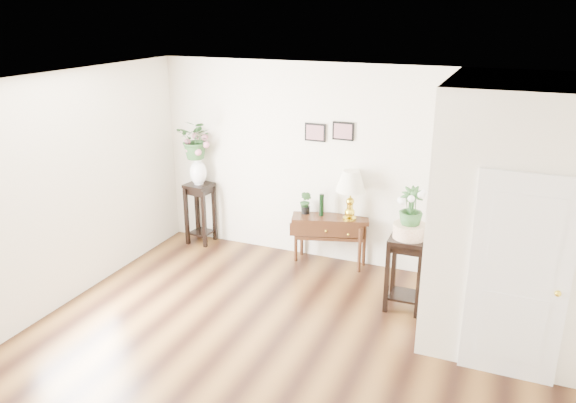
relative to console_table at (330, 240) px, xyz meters
The scene contains 19 objects.
floor 2.62m from the console_table, 82.31° to the right, with size 6.00×5.50×0.02m, color brown.
ceiling 3.56m from the console_table, 82.31° to the right, with size 6.00×5.50×0.02m, color white.
wall_back 1.12m from the console_table, 27.40° to the left, with size 6.00×0.02×2.80m, color silver.
wall_left 3.84m from the console_table, 135.91° to the right, with size 0.02×5.50×2.80m, color silver.
partition 2.78m from the console_table, 18.00° to the right, with size 1.80×1.95×2.80m, color silver.
door 3.11m from the console_table, 36.26° to the right, with size 0.90×0.05×2.10m, color white.
art_print_left 1.53m from the console_table, 152.15° to the left, with size 0.30×0.02×0.25m, color black.
art_print_right 1.56m from the console_table, 58.72° to the left, with size 0.30×0.02×0.25m, color black.
wall_ornament 2.37m from the console_table, 23.97° to the right, with size 0.51×0.51×0.07m, color #B16F29.
console_table is the anchor object (origin of this frame).
table_lamp 0.76m from the console_table, ahead, with size 0.40×0.40×0.71m, color gold.
green_vase 0.54m from the console_table, behind, with size 0.06×0.06×0.31m, color black.
potted_plant 0.63m from the console_table, behind, with size 0.17×0.14×0.32m, color #295528.
plant_stand_a 2.10m from the console_table, behind, with size 0.37×0.37×0.95m, color black.
porcelain_vase 2.25m from the console_table, behind, with size 0.25×0.25×0.44m, color white, non-canonical shape.
lily_arrangement 2.46m from the console_table, behind, with size 0.53×0.46×0.59m, color #295528.
plant_stand_b 1.51m from the console_table, 34.18° to the right, with size 0.44×0.44×0.92m, color black.
ceramic_bowl 1.64m from the console_table, 34.18° to the right, with size 0.38×0.38×0.17m, color beige.
narcissus 1.77m from the console_table, 34.18° to the right, with size 0.28×0.28×0.49m, color #295528.
Camera 1 is at (1.92, -4.43, 3.48)m, focal length 35.00 mm.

